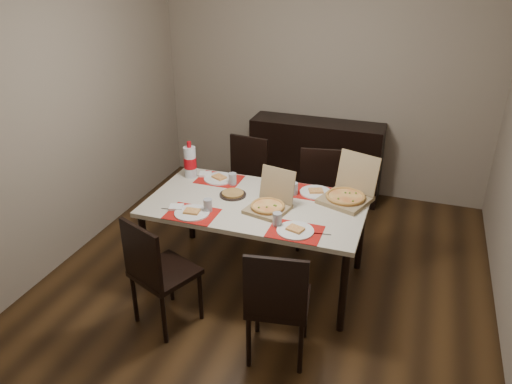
% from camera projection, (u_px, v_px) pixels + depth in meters
% --- Properties ---
extents(ground, '(3.80, 4.00, 0.02)m').
position_uv_depth(ground, '(269.00, 276.00, 4.51)').
color(ground, '#402913').
rests_on(ground, ground).
extents(room_walls, '(3.84, 4.02, 2.62)m').
position_uv_depth(room_walls, '(287.00, 73.00, 4.11)').
color(room_walls, gray).
rests_on(room_walls, ground).
extents(sideboard, '(1.50, 0.40, 0.90)m').
position_uv_depth(sideboard, '(316.00, 159.00, 5.82)').
color(sideboard, black).
rests_on(sideboard, ground).
extents(dining_table, '(1.80, 1.00, 0.75)m').
position_uv_depth(dining_table, '(256.00, 210.00, 4.19)').
color(dining_table, beige).
rests_on(dining_table, ground).
extents(chair_near_left, '(0.55, 0.55, 0.93)m').
position_uv_depth(chair_near_left, '(157.00, 270.00, 3.70)').
color(chair_near_left, black).
rests_on(chair_near_left, ground).
extents(chair_near_right, '(0.48, 0.48, 0.93)m').
position_uv_depth(chair_near_right, '(277.00, 301.00, 3.38)').
color(chair_near_right, black).
rests_on(chair_near_right, ground).
extents(chair_far_left, '(0.46, 0.46, 0.93)m').
position_uv_depth(chair_far_left, '(244.00, 178.00, 5.17)').
color(chair_far_left, black).
rests_on(chair_far_left, ground).
extents(chair_far_right, '(0.49, 0.49, 0.93)m').
position_uv_depth(chair_far_right, '(320.00, 194.00, 4.85)').
color(chair_far_right, black).
rests_on(chair_far_right, ground).
extents(setting_near_left, '(0.48, 0.30, 0.11)m').
position_uv_depth(setting_near_left, '(194.00, 211.00, 3.99)').
color(setting_near_left, '#BC0F0C').
rests_on(setting_near_left, dining_table).
extents(setting_near_right, '(0.47, 0.30, 0.11)m').
position_uv_depth(setting_near_right, '(291.00, 228.00, 3.75)').
color(setting_near_right, '#BC0F0C').
rests_on(setting_near_right, dining_table).
extents(setting_far_left, '(0.43, 0.30, 0.11)m').
position_uv_depth(setting_far_left, '(221.00, 178.00, 4.56)').
color(setting_far_left, '#BC0F0C').
rests_on(setting_far_left, dining_table).
extents(setting_far_right, '(0.49, 0.30, 0.11)m').
position_uv_depth(setting_far_right, '(310.00, 191.00, 4.31)').
color(setting_far_right, '#BC0F0C').
rests_on(setting_far_right, dining_table).
extents(napkin_loose, '(0.14, 0.14, 0.02)m').
position_uv_depth(napkin_loose, '(257.00, 209.00, 4.05)').
color(napkin_loose, white).
rests_on(napkin_loose, dining_table).
extents(pizza_box_center, '(0.38, 0.40, 0.31)m').
position_uv_depth(pizza_box_center, '(270.00, 204.00, 4.03)').
color(pizza_box_center, '#8D7651').
rests_on(pizza_box_center, dining_table).
extents(pizza_box_right, '(0.48, 0.51, 0.37)m').
position_uv_depth(pizza_box_right, '(348.00, 194.00, 4.17)').
color(pizza_box_right, '#8D7651').
rests_on(pizza_box_right, dining_table).
extents(faina_plate, '(0.23, 0.23, 0.03)m').
position_uv_depth(faina_plate, '(233.00, 194.00, 4.28)').
color(faina_plate, black).
rests_on(faina_plate, dining_table).
extents(dip_bowl, '(0.17, 0.17, 0.03)m').
position_uv_depth(dip_bowl, '(269.00, 195.00, 4.26)').
color(dip_bowl, white).
rests_on(dip_bowl, dining_table).
extents(soda_bottle, '(0.12, 0.12, 0.35)m').
position_uv_depth(soda_bottle, '(190.00, 162.00, 4.58)').
color(soda_bottle, silver).
rests_on(soda_bottle, dining_table).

